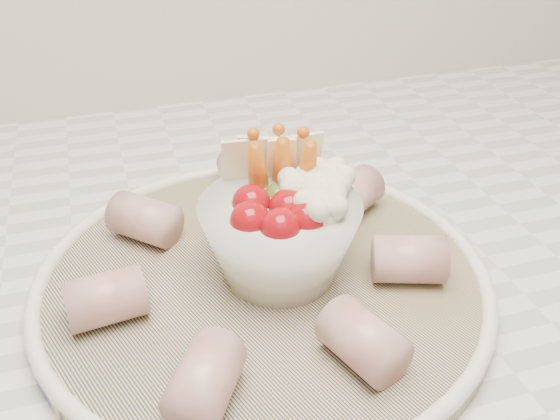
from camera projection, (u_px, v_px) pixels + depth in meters
name	position (u px, v px, depth m)	size (l,w,h in m)	color
serving_platter	(263.00, 280.00, 0.49)	(0.45, 0.45, 0.02)	navy
veggie_bowl	(284.00, 228.00, 0.47)	(0.12, 0.12, 0.11)	white
cured_meat_rolls	(261.00, 256.00, 0.48)	(0.29, 0.30, 0.04)	#A74C4D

